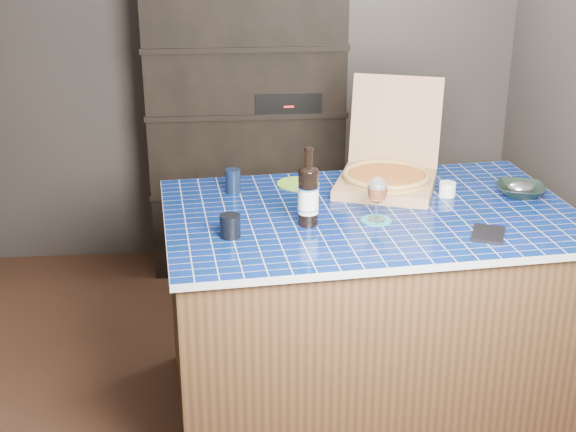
{
  "coord_description": "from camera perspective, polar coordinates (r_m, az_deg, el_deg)",
  "views": [
    {
      "loc": [
        -0.17,
        -3.34,
        2.28
      ],
      "look_at": [
        0.13,
        0.0,
        0.94
      ],
      "focal_mm": 50.0,
      "sensor_mm": 36.0,
      "label": 1
    }
  ],
  "objects": [
    {
      "name": "room",
      "position": [
        3.5,
        -2.1,
        4.68
      ],
      "size": [
        3.5,
        3.5,
        3.5
      ],
      "color": "#533223",
      "rests_on": "ground"
    },
    {
      "name": "shelving_unit",
      "position": [
        5.06,
        -2.94,
        6.02
      ],
      "size": [
        1.2,
        0.41,
        1.8
      ],
      "color": "black",
      "rests_on": "floor"
    },
    {
      "name": "kitchen_island",
      "position": [
        3.75,
        5.62,
        -6.69
      ],
      "size": [
        1.89,
        1.29,
        0.99
      ],
      "rotation": [
        0.0,
        0.0,
        0.09
      ],
      "color": "#4E311E",
      "rests_on": "floor"
    },
    {
      "name": "pizza_box",
      "position": [
        3.82,
        7.06,
        3.0
      ],
      "size": [
        0.59,
        0.65,
        0.48
      ],
      "rotation": [
        0.0,
        0.0,
        -0.34
      ],
      "color": "tan",
      "rests_on": "kitchen_island"
    },
    {
      "name": "mead_bottle",
      "position": [
        3.33,
        1.45,
        1.51
      ],
      "size": [
        0.09,
        0.09,
        0.34
      ],
      "color": "black",
      "rests_on": "kitchen_island"
    },
    {
      "name": "teal_trivet",
      "position": [
        3.44,
        6.29,
        -0.31
      ],
      "size": [
        0.13,
        0.13,
        0.01
      ],
      "primitive_type": "cylinder",
      "color": "teal",
      "rests_on": "kitchen_island"
    },
    {
      "name": "wine_glass",
      "position": [
        3.39,
        6.38,
        1.77
      ],
      "size": [
        0.09,
        0.09,
        0.19
      ],
      "color": "white",
      "rests_on": "teal_trivet"
    },
    {
      "name": "tumbler",
      "position": [
        3.25,
        -4.14,
        -0.71
      ],
      "size": [
        0.08,
        0.08,
        0.09
      ],
      "primitive_type": "cylinder",
      "color": "black",
      "rests_on": "kitchen_island"
    },
    {
      "name": "dvd_case",
      "position": [
        3.37,
        14.04,
        -1.24
      ],
      "size": [
        0.18,
        0.21,
        0.01
      ],
      "primitive_type": "cube",
      "rotation": [
        0.0,
        0.0,
        -0.39
      ],
      "color": "black",
      "rests_on": "kitchen_island"
    },
    {
      "name": "bowl",
      "position": [
        3.85,
        16.19,
        1.78
      ],
      "size": [
        0.27,
        0.27,
        0.05
      ],
      "primitive_type": "imported",
      "rotation": [
        0.0,
        0.0,
        -0.3
      ],
      "color": "black",
      "rests_on": "kitchen_island"
    },
    {
      "name": "foil_contents",
      "position": [
        3.85,
        16.21,
        1.97
      ],
      "size": [
        0.13,
        0.11,
        0.06
      ],
      "primitive_type": "ellipsoid",
      "color": "#ACAAB5",
      "rests_on": "bowl"
    },
    {
      "name": "white_jar",
      "position": [
        3.77,
        11.27,
        1.88
      ],
      "size": [
        0.08,
        0.08,
        0.06
      ],
      "primitive_type": "cylinder",
      "color": "white",
      "rests_on": "kitchen_island"
    },
    {
      "name": "navy_cup",
      "position": [
        3.74,
        -3.94,
        2.5
      ],
      "size": [
        0.07,
        0.07,
        0.11
      ],
      "primitive_type": "cylinder",
      "color": "black",
      "rests_on": "kitchen_island"
    },
    {
      "name": "green_trivet",
      "position": [
        3.85,
        0.73,
        2.31
      ],
      "size": [
        0.2,
        0.2,
        0.01
      ],
      "primitive_type": "cylinder",
      "color": "#7AC92B",
      "rests_on": "kitchen_island"
    }
  ]
}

